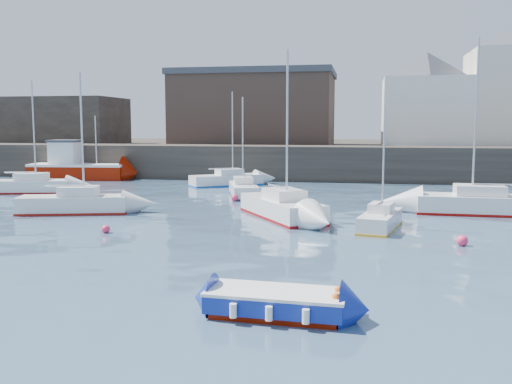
% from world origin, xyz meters
% --- Properties ---
extents(water, '(220.00, 220.00, 0.00)m').
position_xyz_m(water, '(0.00, 0.00, 0.00)').
color(water, '#2D4760').
rests_on(water, ground).
extents(quay_wall, '(90.00, 5.00, 3.00)m').
position_xyz_m(quay_wall, '(0.00, 35.00, 1.50)').
color(quay_wall, '#28231E').
rests_on(quay_wall, ground).
extents(land_strip, '(90.00, 32.00, 2.80)m').
position_xyz_m(land_strip, '(0.00, 53.00, 1.40)').
color(land_strip, '#28231E').
rests_on(land_strip, ground).
extents(bldg_east_d, '(11.14, 11.14, 8.95)m').
position_xyz_m(bldg_east_d, '(11.00, 41.50, 7.36)').
color(bldg_east_d, white).
rests_on(bldg_east_d, land_strip).
extents(warehouse, '(16.40, 10.40, 7.60)m').
position_xyz_m(warehouse, '(-6.00, 43.00, 6.62)').
color(warehouse, '#3D2D26').
rests_on(warehouse, land_strip).
extents(bldg_west, '(14.00, 8.00, 5.00)m').
position_xyz_m(bldg_west, '(-28.00, 42.00, 5.30)').
color(bldg_west, '#353028').
rests_on(bldg_west, land_strip).
extents(blue_dinghy, '(3.62, 1.96, 0.67)m').
position_xyz_m(blue_dinghy, '(3.17, -2.00, 0.38)').
color(blue_dinghy, '#821000').
rests_on(blue_dinghy, ground).
extents(fishing_boat, '(8.83, 4.04, 5.67)m').
position_xyz_m(fishing_boat, '(-20.18, 31.47, 1.10)').
color(fishing_boat, '#821000').
rests_on(fishing_boat, ground).
extents(sailboat_a, '(6.19, 3.38, 7.67)m').
position_xyz_m(sailboat_a, '(-10.38, 12.85, 0.54)').
color(sailboat_a, silver).
rests_on(sailboat_a, ground).
extents(sailboat_b, '(5.38, 6.78, 8.59)m').
position_xyz_m(sailboat_b, '(1.10, 13.45, 0.56)').
color(sailboat_b, silver).
rests_on(sailboat_b, ground).
extents(sailboat_c, '(2.27, 4.52, 5.69)m').
position_xyz_m(sailboat_c, '(6.11, 11.09, 0.44)').
color(sailboat_c, silver).
rests_on(sailboat_c, ground).
extents(sailboat_d, '(7.48, 2.56, 9.47)m').
position_xyz_m(sailboat_d, '(11.86, 16.76, 0.57)').
color(sailboat_d, silver).
rests_on(sailboat_d, ground).
extents(sailboat_e, '(6.46, 3.35, 7.94)m').
position_xyz_m(sailboat_e, '(-18.39, 21.05, 0.52)').
color(sailboat_e, silver).
rests_on(sailboat_e, ground).
extents(sailboat_f, '(3.11, 5.44, 6.75)m').
position_xyz_m(sailboat_f, '(-2.78, 22.04, 0.47)').
color(sailboat_f, silver).
rests_on(sailboat_f, ground).
extents(sailboat_h, '(5.78, 4.94, 7.48)m').
position_xyz_m(sailboat_h, '(-5.54, 28.53, 0.49)').
color(sailboat_h, silver).
rests_on(sailboat_h, ground).
extents(buoy_near, '(0.38, 0.38, 0.38)m').
position_xyz_m(buoy_near, '(-6.10, 7.74, 0.00)').
color(buoy_near, '#FF315C').
rests_on(buoy_near, ground).
extents(buoy_mid, '(0.46, 0.46, 0.46)m').
position_xyz_m(buoy_mid, '(9.25, 7.83, 0.00)').
color(buoy_mid, '#FF315C').
rests_on(buoy_mid, ground).
extents(buoy_far, '(0.46, 0.46, 0.46)m').
position_xyz_m(buoy_far, '(-2.78, 19.34, 0.00)').
color(buoy_far, '#FF315C').
rests_on(buoy_far, ground).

